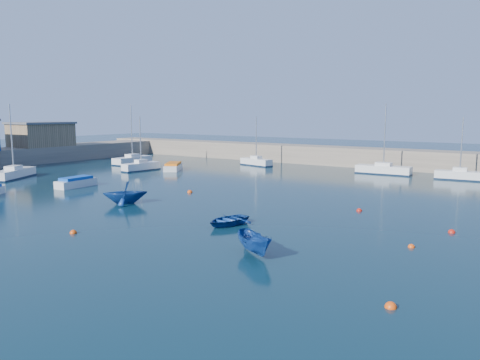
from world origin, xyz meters
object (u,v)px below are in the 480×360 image
Objects in this scene: sailboat_6 at (383,169)px; sailboat_7 at (460,175)px; motorboat_1 at (76,182)px; dinghy_right at (255,244)px; motorboat_2 at (173,167)px; dinghy_left at (125,193)px; sailboat_4 at (133,160)px; sailboat_3 at (141,166)px; dinghy_center at (228,220)px; sailboat_2 at (14,173)px; sailboat_5 at (256,162)px; brick_shed_a at (41,135)px.

sailboat_6 is 8.67m from sailboat_7.
sailboat_7 is 1.59× the size of motorboat_1.
dinghy_right is at bearing -174.59° from sailboat_6.
motorboat_2 is 23.15m from dinghy_left.
sailboat_4 is 1.00× the size of sailboat_6.
sailboat_4 is at bearing 150.41° from sailboat_3.
dinghy_left is at bearing -176.29° from dinghy_center.
sailboat_3 is at bearing -39.31° from sailboat_4.
sailboat_7 is at bearing 26.49° from dinghy_right.
dinghy_left is (22.24, -3.12, 0.35)m from sailboat_2.
sailboat_3 is 1.61× the size of motorboat_1.
sailboat_6 is 33.08m from dinghy_left.
sailboat_3 is at bearing -169.25° from motorboat_2.
sailboat_5 is 27.29m from motorboat_1.
sailboat_2 is 0.98× the size of sailboat_4.
brick_shed_a is 57.06m from dinghy_right.
sailboat_4 is at bearing 134.81° from motorboat_2.
sailboat_5 is at bearing 25.93° from brick_shed_a.
sailboat_7 reaches higher than motorboat_1.
sailboat_3 is at bearing 115.82° from sailboat_6.
sailboat_6 is at bearing 99.87° from dinghy_center.
sailboat_2 is 33.88m from dinghy_center.
sailboat_6 is at bearing -6.70° from motorboat_2.
sailboat_5 reaches higher than dinghy_right.
sailboat_6 is 35.67m from motorboat_1.
brick_shed_a is at bearing 100.01° from dinghy_right.
sailboat_5 is 0.81× the size of sailboat_6.
brick_shed_a reaches higher than motorboat_2.
brick_shed_a is 0.93× the size of sailboat_4.
motorboat_2 is (-6.04, -10.76, -0.09)m from sailboat_5.
dinghy_left is at bearing -37.33° from sailboat_2.
sailboat_7 reaches higher than dinghy_left.
sailboat_7 is at bearing 99.24° from dinghy_left.
sailboat_5 is 30.87m from dinghy_left.
sailboat_7 is at bearing -94.08° from sailboat_6.
sailboat_7 is (42.92, 9.13, -0.02)m from sailboat_4.
sailboat_6 is 37.16m from dinghy_right.
sailboat_4 reaches higher than sailboat_3.
dinghy_left is 1.13× the size of dinghy_right.
motorboat_1 is 11.36m from dinghy_left.
sailboat_6 is (33.62, 27.94, -0.00)m from sailboat_2.
sailboat_2 reaches higher than sailboat_7.
sailboat_5 reaches higher than sailboat_7.
sailboat_5 reaches higher than motorboat_1.
sailboat_6 is 2.44× the size of dinghy_left.
motorboat_1 is at bearing -175.82° from sailboat_5.
brick_shed_a reaches higher than dinghy_right.
motorboat_1 is 1.35× the size of dinghy_center.
sailboat_4 reaches higher than sailboat_6.
motorboat_2 is at bearing -16.61° from sailboat_4.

